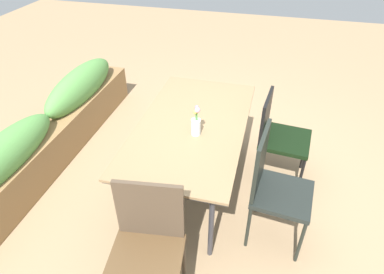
{
  "coord_description": "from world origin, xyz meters",
  "views": [
    {
      "loc": [
        -2.4,
        -0.5,
        2.37
      ],
      "look_at": [
        -0.08,
        0.1,
        0.62
      ],
      "focal_mm": 31.04,
      "sensor_mm": 36.0,
      "label": 1
    }
  ],
  "objects_px": {
    "chair_near_right": "(278,133)",
    "planter_box": "(52,130)",
    "dining_table": "(192,128)",
    "flower_vase": "(196,124)",
    "chair_near_left": "(273,183)",
    "chair_end_left": "(147,245)"
  },
  "relations": [
    {
      "from": "chair_near_left",
      "to": "chair_end_left",
      "type": "xyz_separation_m",
      "value": [
        -0.76,
        0.75,
        -0.01
      ]
    },
    {
      "from": "dining_table",
      "to": "chair_near_right",
      "type": "bearing_deg",
      "value": -62.83
    },
    {
      "from": "chair_near_right",
      "to": "chair_end_left",
      "type": "xyz_separation_m",
      "value": [
        -1.51,
        0.76,
        0.03
      ]
    },
    {
      "from": "chair_near_right",
      "to": "chair_near_left",
      "type": "relative_size",
      "value": 0.89
    },
    {
      "from": "chair_end_left",
      "to": "flower_vase",
      "type": "height_order",
      "value": "flower_vase"
    },
    {
      "from": "chair_end_left",
      "to": "planter_box",
      "type": "xyz_separation_m",
      "value": [
        1.24,
        1.56,
        -0.21
      ]
    },
    {
      "from": "planter_box",
      "to": "chair_end_left",
      "type": "bearing_deg",
      "value": -128.45
    },
    {
      "from": "chair_near_right",
      "to": "planter_box",
      "type": "bearing_deg",
      "value": -77.36
    },
    {
      "from": "chair_end_left",
      "to": "flower_vase",
      "type": "bearing_deg",
      "value": -102.14
    },
    {
      "from": "chair_near_left",
      "to": "planter_box",
      "type": "height_order",
      "value": "chair_near_left"
    },
    {
      "from": "dining_table",
      "to": "flower_vase",
      "type": "height_order",
      "value": "flower_vase"
    },
    {
      "from": "chair_end_left",
      "to": "chair_near_left",
      "type": "bearing_deg",
      "value": -142.3
    },
    {
      "from": "chair_near_left",
      "to": "planter_box",
      "type": "distance_m",
      "value": 2.37
    },
    {
      "from": "flower_vase",
      "to": "dining_table",
      "type": "bearing_deg",
      "value": 26.39
    },
    {
      "from": "dining_table",
      "to": "flower_vase",
      "type": "relative_size",
      "value": 6.04
    },
    {
      "from": "dining_table",
      "to": "chair_end_left",
      "type": "relative_size",
      "value": 1.74
    },
    {
      "from": "dining_table",
      "to": "flower_vase",
      "type": "distance_m",
      "value": 0.22
    },
    {
      "from": "planter_box",
      "to": "chair_near_left",
      "type": "bearing_deg",
      "value": -101.72
    },
    {
      "from": "chair_near_left",
      "to": "flower_vase",
      "type": "bearing_deg",
      "value": -102.37
    },
    {
      "from": "chair_near_right",
      "to": "flower_vase",
      "type": "xyz_separation_m",
      "value": [
        -0.53,
        0.68,
        0.34
      ]
    },
    {
      "from": "chair_near_left",
      "to": "planter_box",
      "type": "relative_size",
      "value": 0.34
    },
    {
      "from": "flower_vase",
      "to": "chair_end_left",
      "type": "bearing_deg",
      "value": 175.25
    }
  ]
}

